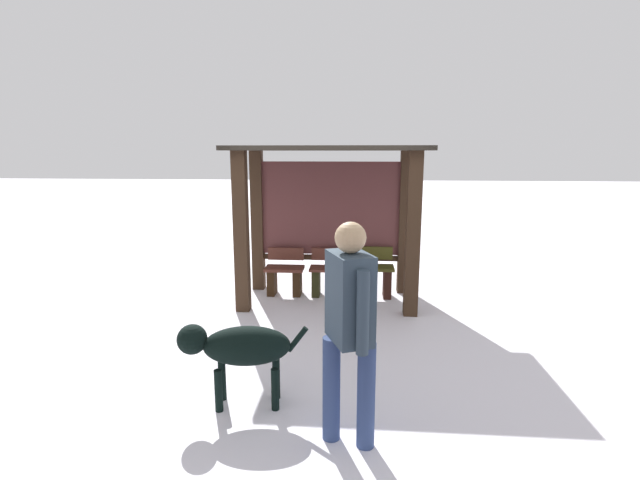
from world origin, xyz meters
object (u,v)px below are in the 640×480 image
(bus_shelter, at_px, (329,197))
(bench_center_inside, at_px, (329,277))
(bench_left_inside, at_px, (285,276))
(person_walking, at_px, (349,318))
(dog, at_px, (238,347))
(bench_right_inside, at_px, (374,277))

(bus_shelter, height_order, bench_center_inside, bus_shelter)
(bench_left_inside, height_order, person_walking, person_walking)
(dog, bearing_deg, person_walking, -25.37)
(person_walking, relative_size, dog, 1.53)
(bench_center_inside, height_order, dog, dog)
(bench_left_inside, distance_m, bench_center_inside, 0.71)
(bus_shelter, bearing_deg, bench_right_inside, 7.30)
(bench_right_inside, bearing_deg, person_walking, -95.10)
(person_walking, distance_m, dog, 1.19)
(bench_center_inside, height_order, bench_right_inside, bench_right_inside)
(bench_right_inside, height_order, dog, bench_right_inside)
(bus_shelter, height_order, person_walking, bus_shelter)
(bus_shelter, distance_m, dog, 3.41)
(bench_left_inside, distance_m, person_walking, 3.97)
(bench_center_inside, relative_size, person_walking, 0.42)
(bus_shelter, xyz_separation_m, bench_left_inside, (-0.71, 0.09, -1.28))
(bench_right_inside, relative_size, person_walking, 0.44)
(bench_center_inside, xyz_separation_m, person_walking, (0.38, -3.75, 0.73))
(bench_left_inside, distance_m, bench_right_inside, 1.42)
(bench_right_inside, relative_size, dog, 0.67)
(bench_left_inside, relative_size, bench_right_inside, 0.95)
(bus_shelter, distance_m, bench_left_inside, 1.47)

